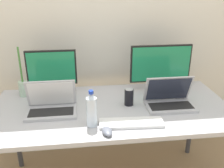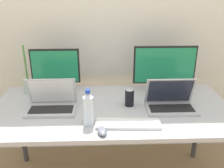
# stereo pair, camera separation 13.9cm
# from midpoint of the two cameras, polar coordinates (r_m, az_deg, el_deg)

# --- Properties ---
(wall_back) EXTENTS (7.00, 0.08, 2.60)m
(wall_back) POSITION_cam_midpoint_polar(r_m,az_deg,el_deg) (2.21, 1.27, 15.03)
(wall_back) COLOR silver
(wall_back) RESTS_ON ground
(work_desk) EXTENTS (1.73, 0.82, 0.74)m
(work_desk) POSITION_cam_midpoint_polar(r_m,az_deg,el_deg) (1.84, 2.17, -6.89)
(work_desk) COLOR #424247
(work_desk) RESTS_ON ground
(monitor_left) EXTENTS (0.38, 0.20, 0.37)m
(monitor_left) POSITION_cam_midpoint_polar(r_m,az_deg,el_deg) (2.00, -10.85, 2.96)
(monitor_left) COLOR black
(monitor_left) RESTS_ON work_desk
(monitor_center) EXTENTS (0.50, 0.21, 0.38)m
(monitor_center) POSITION_cam_midpoint_polar(r_m,az_deg,el_deg) (2.04, 13.82, 3.44)
(monitor_center) COLOR black
(monitor_center) RESTS_ON work_desk
(laptop_silver) EXTENTS (0.34, 0.22, 0.22)m
(laptop_silver) POSITION_cam_midpoint_polar(r_m,az_deg,el_deg) (1.79, -11.42, -4.22)
(laptop_silver) COLOR #B7B7BC
(laptop_silver) RESTS_ON work_desk
(laptop_secondary) EXTENTS (0.35, 0.22, 0.22)m
(laptop_secondary) POSITION_cam_midpoint_polar(r_m,az_deg,el_deg) (1.84, 15.33, -3.94)
(laptop_secondary) COLOR #B7B7BC
(laptop_secondary) RESTS_ON work_desk
(keyboard_main) EXTENTS (0.41, 0.14, 0.02)m
(keyboard_main) POSITION_cam_midpoint_polar(r_m,az_deg,el_deg) (1.60, 6.21, -9.09)
(keyboard_main) COLOR white
(keyboard_main) RESTS_ON work_desk
(mouse_by_keyboard) EXTENTS (0.07, 0.11, 0.03)m
(mouse_by_keyboard) POSITION_cam_midpoint_polar(r_m,az_deg,el_deg) (1.51, 0.40, -10.74)
(mouse_by_keyboard) COLOR slate
(mouse_by_keyboard) RESTS_ON work_desk
(water_bottle) EXTENTS (0.07, 0.07, 0.24)m
(water_bottle) POSITION_cam_midpoint_polar(r_m,az_deg,el_deg) (1.55, -2.87, -5.78)
(water_bottle) COLOR silver
(water_bottle) RESTS_ON work_desk
(soda_can_near_keyboard) EXTENTS (0.07, 0.07, 0.13)m
(soda_can_near_keyboard) POSITION_cam_midpoint_polar(r_m,az_deg,el_deg) (1.82, 6.19, -3.14)
(soda_can_near_keyboard) COLOR black
(soda_can_near_keyboard) RESTS_ON work_desk
(bamboo_vase) EXTENTS (0.07, 0.07, 0.40)m
(bamboo_vase) POSITION_cam_midpoint_polar(r_m,az_deg,el_deg) (2.10, -16.85, -0.02)
(bamboo_vase) COLOR #B2D1B7
(bamboo_vase) RESTS_ON work_desk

